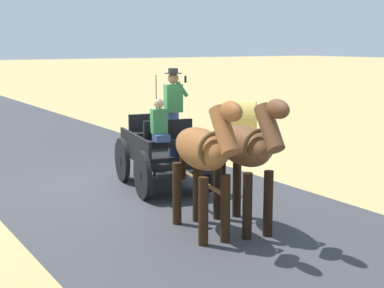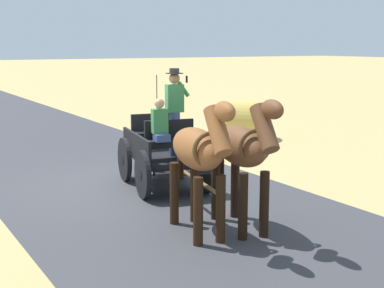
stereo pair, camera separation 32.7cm
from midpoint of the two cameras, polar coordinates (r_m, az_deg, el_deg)
The scene contains 6 objects.
ground_plane at distance 12.15m, azimuth -7.58°, elevation -4.10°, with size 200.00×200.00×0.00m, color tan.
road_surface at distance 12.15m, azimuth -7.58°, elevation -4.08°, with size 5.81×160.00×0.01m, color #38383D.
horse_drawn_carriage at distance 11.62m, azimuth -3.79°, elevation -0.57°, with size 1.83×4.51×2.50m.
horse_near_side at distance 8.90m, azimuth 4.47°, elevation -0.55°, with size 0.83×2.15×2.21m.
horse_off_side at distance 8.60m, azimuth 0.05°, elevation -0.89°, with size 0.81×2.15×2.21m.
hay_bale at distance 17.83m, azimuth 4.25°, elevation 2.48°, with size 1.20×1.20×1.10m, color gold.
Camera 1 is at (5.00, 10.65, 2.97)m, focal length 52.22 mm.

